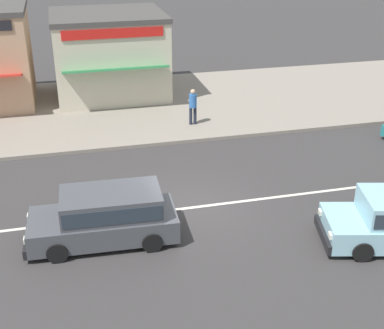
{
  "coord_description": "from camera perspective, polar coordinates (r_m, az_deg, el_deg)",
  "views": [
    {
      "loc": [
        -3.64,
        -14.9,
        8.84
      ],
      "look_at": [
        0.46,
        1.6,
        0.8
      ],
      "focal_mm": 50.0,
      "sensor_mm": 36.0,
      "label": 1
    }
  ],
  "objects": [
    {
      "name": "pedestrian_near_clock",
      "position": [
        23.96,
        0.09,
        6.46
      ],
      "size": [
        0.34,
        0.34,
        1.64
      ],
      "color": "#232838",
      "rests_on": "kerb_strip"
    },
    {
      "name": "ground_plane",
      "position": [
        17.71,
        -0.19,
        -4.64
      ],
      "size": [
        160.0,
        160.0,
        0.0
      ],
      "primitive_type": "plane",
      "color": "#383535"
    },
    {
      "name": "kerb_strip",
      "position": [
        26.96,
        -5.45,
        6.22
      ],
      "size": [
        68.0,
        10.0,
        0.15
      ],
      "primitive_type": "cube",
      "color": "gray",
      "rests_on": "ground"
    },
    {
      "name": "lane_centre_stripe",
      "position": [
        17.71,
        -0.19,
        -4.63
      ],
      "size": [
        50.4,
        0.14,
        0.01
      ],
      "primitive_type": "cube",
      "color": "silver",
      "rests_on": "ground"
    },
    {
      "name": "shopfront_corner_warung",
      "position": [
        28.36,
        -8.8,
        11.58
      ],
      "size": [
        5.63,
        5.92,
        4.18
      ],
      "color": "beige",
      "rests_on": "kerb_strip"
    },
    {
      "name": "minivan_dark_grey_0",
      "position": [
        15.87,
        -9.09,
        -5.29
      ],
      "size": [
        4.47,
        2.1,
        1.56
      ],
      "color": "#47494F",
      "rests_on": "ground"
    }
  ]
}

